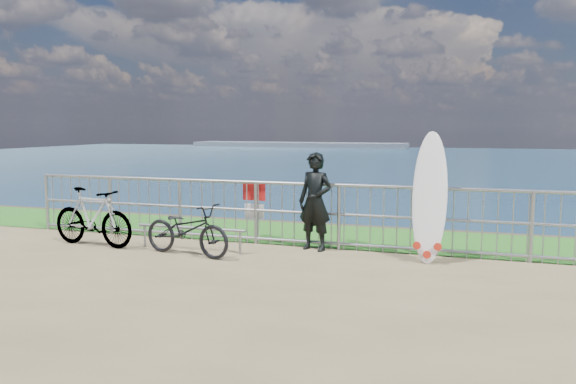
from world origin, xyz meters
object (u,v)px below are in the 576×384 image
(bicycle_far, at_px, (93,217))
(surfboard, at_px, (429,202))
(bicycle_near, at_px, (187,229))
(surfer, at_px, (315,202))

(bicycle_far, bearing_deg, surfboard, -76.79)
(bicycle_near, bearing_deg, surfboard, -67.50)
(bicycle_far, bearing_deg, bicycle_near, -87.39)
(surfer, xyz_separation_m, surfboard, (1.88, -0.25, 0.11))
(bicycle_near, bearing_deg, surfer, -50.34)
(surfboard, bearing_deg, surfer, 172.46)
(surfer, xyz_separation_m, bicycle_near, (-1.86, -1.03, -0.40))
(bicycle_near, relative_size, bicycle_far, 0.95)
(bicycle_near, distance_m, bicycle_far, 1.90)
(surfboard, bearing_deg, bicycle_far, -173.42)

